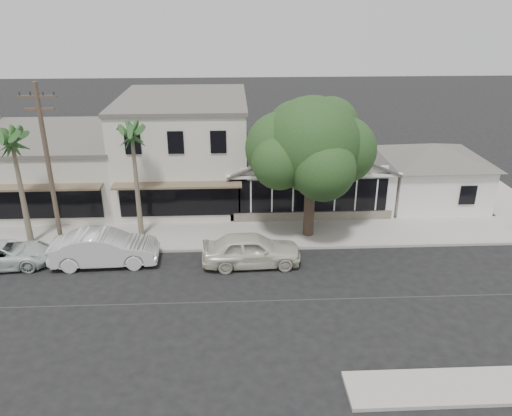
{
  "coord_description": "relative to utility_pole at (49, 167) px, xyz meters",
  "views": [
    {
      "loc": [
        0.24,
        -19.05,
        12.55
      ],
      "look_at": [
        1.42,
        6.0,
        2.04
      ],
      "focal_mm": 35.0,
      "sensor_mm": 36.0,
      "label": 1
    }
  ],
  "objects": [
    {
      "name": "palm_east",
      "position": [
        3.94,
        1.59,
        1.2
      ],
      "size": [
        2.31,
        2.31,
        6.99
      ],
      "color": "#726651",
      "rests_on": "ground"
    },
    {
      "name": "car_2",
      "position": [
        -2.43,
        -1.35,
        -4.13
      ],
      "size": [
        4.92,
        2.64,
        1.31
      ],
      "primitive_type": "imported",
      "rotation": [
        0.0,
        0.0,
        1.67
      ],
      "color": "silver",
      "rests_on": "ground"
    },
    {
      "name": "shade_tree",
      "position": [
        13.37,
        1.55,
        0.48
      ],
      "size": [
        7.21,
        6.52,
        8.0
      ],
      "rotation": [
        0.0,
        0.0,
        0.21
      ],
      "color": "#4A3A2D",
      "rests_on": "ground"
    },
    {
      "name": "row_building_near",
      "position": [
        6.0,
        8.3,
        -1.54
      ],
      "size": [
        8.0,
        10.0,
        6.5
      ],
      "primitive_type": "cube",
      "color": "silver",
      "rests_on": "ground"
    },
    {
      "name": "side_cottage",
      "position": [
        22.2,
        6.3,
        -3.29
      ],
      "size": [
        6.0,
        6.0,
        3.0
      ],
      "primitive_type": "cube",
      "color": "white",
      "rests_on": "ground"
    },
    {
      "name": "corner_shop",
      "position": [
        14.0,
        7.27,
        -2.17
      ],
      "size": [
        10.4,
        8.6,
        5.1
      ],
      "color": "white",
      "rests_on": "ground"
    },
    {
      "name": "palm_mid",
      "position": [
        -2.0,
        0.95,
        1.16
      ],
      "size": [
        2.92,
        2.92,
        6.98
      ],
      "color": "#726651",
      "rests_on": "ground"
    },
    {
      "name": "car_1",
      "position": [
        2.62,
        -1.37,
        -3.91
      ],
      "size": [
        5.42,
        2.1,
        1.76
      ],
      "primitive_type": "imported",
      "rotation": [
        0.0,
        0.0,
        1.62
      ],
      "color": "silver",
      "rests_on": "ground"
    },
    {
      "name": "ground",
      "position": [
        9.0,
        -5.2,
        -4.79
      ],
      "size": [
        140.0,
        140.0,
        0.0
      ],
      "primitive_type": "plane",
      "color": "black",
      "rests_on": "ground"
    },
    {
      "name": "utility_pole",
      "position": [
        0.0,
        0.0,
        0.0
      ],
      "size": [
        1.8,
        0.24,
        9.0
      ],
      "color": "brown",
      "rests_on": "ground"
    },
    {
      "name": "sidewalk_north",
      "position": [
        1.0,
        1.55,
        -4.71
      ],
      "size": [
        90.0,
        3.5,
        0.15
      ],
      "primitive_type": "cube",
      "color": "#9E9991",
      "rests_on": "ground"
    },
    {
      "name": "row_building_midnear",
      "position": [
        -3.0,
        8.3,
        -2.69
      ],
      "size": [
        10.0,
        10.0,
        4.2
      ],
      "primitive_type": "cube",
      "color": "beige",
      "rests_on": "ground"
    },
    {
      "name": "car_0",
      "position": [
        10.07,
        -1.8,
        -3.94
      ],
      "size": [
        5.07,
        2.19,
        1.7
      ],
      "primitive_type": "imported",
      "rotation": [
        0.0,
        0.0,
        1.61
      ],
      "color": "beige",
      "rests_on": "ground"
    }
  ]
}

